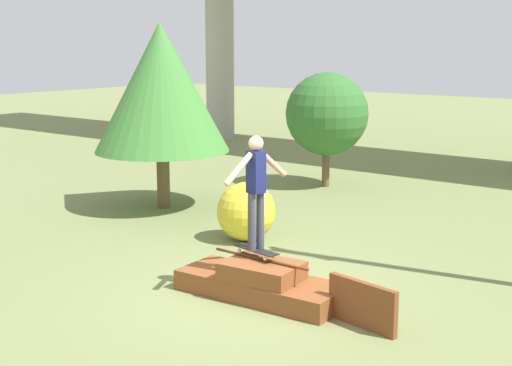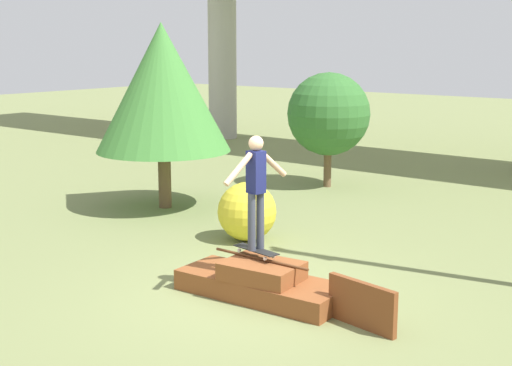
{
  "view_description": "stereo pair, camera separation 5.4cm",
  "coord_description": "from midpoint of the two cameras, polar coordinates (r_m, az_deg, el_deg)",
  "views": [
    {
      "loc": [
        6.12,
        -8.04,
        3.74
      ],
      "look_at": [
        -0.13,
        0.06,
        1.71
      ],
      "focal_mm": 50.0,
      "sensor_mm": 36.0,
      "label": 1
    },
    {
      "loc": [
        6.16,
        -8.01,
        3.74
      ],
      "look_at": [
        -0.13,
        0.06,
        1.71
      ],
      "focal_mm": 50.0,
      "sensor_mm": 36.0,
      "label": 2
    }
  ],
  "objects": [
    {
      "name": "skateboard",
      "position": [
        10.68,
        0.15,
        -5.4
      ],
      "size": [
        0.84,
        0.33,
        0.09
      ],
      "color": "black",
      "rests_on": "scrap_pile"
    },
    {
      "name": "tree_behind_left",
      "position": [
        18.53,
        5.91,
        5.49
      ],
      "size": [
        2.14,
        2.14,
        2.98
      ],
      "color": "brown",
      "rests_on": "ground_plane"
    },
    {
      "name": "scrap_plank_loose",
      "position": [
        9.69,
        8.62,
        -9.61
      ],
      "size": [
        1.11,
        0.28,
        0.63
      ],
      "color": "brown",
      "rests_on": "ground_plane"
    },
    {
      "name": "tree_behind_right",
      "position": [
        16.13,
        -7.4,
        7.56
      ],
      "size": [
        3.03,
        3.03,
        4.17
      ],
      "color": "brown",
      "rests_on": "ground_plane"
    },
    {
      "name": "ground_plane",
      "position": [
        10.77,
        0.5,
        -9.09
      ],
      "size": [
        80.0,
        80.0,
        0.0
      ],
      "primitive_type": "plane",
      "color": "olive"
    },
    {
      "name": "bush_yellow_flowering",
      "position": [
        13.58,
        -0.61,
        -2.3
      ],
      "size": [
        1.13,
        1.13,
        1.13
      ],
      "color": "gold",
      "rests_on": "ground_plane"
    },
    {
      "name": "skater",
      "position": [
        10.43,
        0.15,
        -0.07
      ],
      "size": [
        0.29,
        1.2,
        1.71
      ],
      "color": "#383D4C",
      "rests_on": "skateboard"
    },
    {
      "name": "scrap_pile",
      "position": [
        10.67,
        0.53,
        -8.01
      ],
      "size": [
        2.62,
        1.1,
        0.61
      ],
      "color": "brown",
      "rests_on": "ground_plane"
    }
  ]
}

